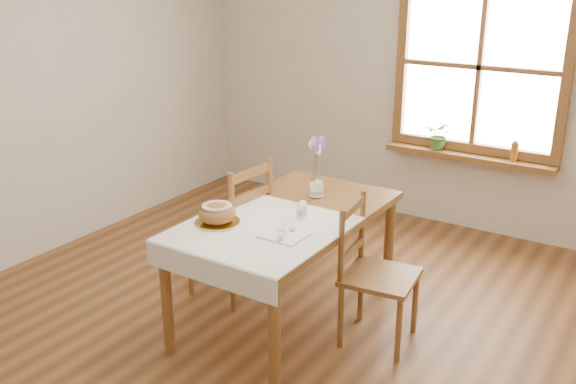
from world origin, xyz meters
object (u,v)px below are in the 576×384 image
at_px(chair_right, 380,275).
at_px(bread_plate, 217,222).
at_px(dining_table, 288,226).
at_px(chair_left, 229,228).
at_px(flower_vase, 316,190).

height_order(chair_right, bread_plate, chair_right).
bearing_deg(bread_plate, dining_table, 55.61).
relative_size(chair_left, chair_right, 1.09).
bearing_deg(chair_left, bread_plate, 34.95).
xyz_separation_m(chair_right, flower_vase, (-0.64, 0.29, 0.34)).
xyz_separation_m(chair_right, bread_plate, (-0.89, -0.47, 0.31)).
bearing_deg(bread_plate, flower_vase, 71.54).
bearing_deg(chair_right, chair_left, 82.99).
distance_m(dining_table, bread_plate, 0.48).
distance_m(chair_left, chair_right, 1.18).
xyz_separation_m(dining_table, bread_plate, (-0.26, -0.39, 0.10)).
bearing_deg(flower_vase, chair_right, -24.77).
bearing_deg(chair_right, dining_table, 89.92).
distance_m(chair_left, flower_vase, 0.68).
bearing_deg(dining_table, chair_right, 7.09).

